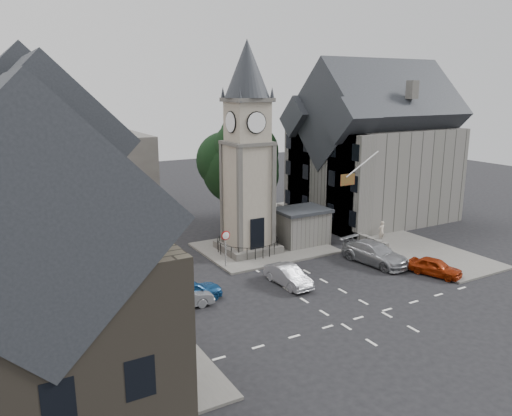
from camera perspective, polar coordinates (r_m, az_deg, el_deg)
ground at (r=33.71m, az=5.68°, el=-8.76°), size 120.00×120.00×0.00m
pavement_west at (r=34.29m, az=-18.11°, el=-8.88°), size 6.00×30.00×0.14m
pavement_east at (r=46.74m, az=12.08°, el=-2.49°), size 6.00×26.00×0.14m
central_island at (r=40.75m, az=0.91°, el=-4.57°), size 10.00×8.00×0.16m
road_markings at (r=29.80m, az=11.92°, el=-12.12°), size 20.00×8.00×0.01m
clock_tower at (r=38.25m, az=-0.98°, el=6.59°), size 4.86×4.86×16.25m
stone_shelter at (r=41.63m, az=5.19°, el=-2.12°), size 4.30×3.30×3.08m
town_tree at (r=43.71m, az=-1.83°, el=5.96°), size 7.20×7.20×10.80m
warning_sign_post at (r=35.88m, az=-3.47°, el=-3.87°), size 0.70×0.19×2.85m
terrace_pink at (r=41.88m, az=-25.64°, el=3.74°), size 8.10×7.60×12.80m
terrace_cream at (r=34.01m, az=-24.56°, el=1.85°), size 8.10×7.60×12.80m
terrace_tudor at (r=26.31m, az=-22.76°, el=-2.01°), size 8.10×7.60×12.00m
building_sw_stone at (r=17.98m, az=-23.55°, el=-12.05°), size 8.60×7.60×10.40m
backdrop_west at (r=54.40m, az=-22.72°, el=3.25°), size 20.00×10.00×8.00m
east_building at (r=50.04m, az=13.25°, el=5.76°), size 14.40×11.40×12.60m
east_boundary_wall at (r=46.38m, az=7.88°, el=-1.95°), size 0.40×16.00×0.90m
flagpole at (r=39.75m, az=12.06°, el=4.93°), size 3.68×0.10×2.74m
car_west_blue at (r=31.12m, az=-7.49°, el=-9.42°), size 4.11×1.93×1.36m
car_west_silver at (r=30.40m, az=-8.59°, el=-10.12°), size 3.94×1.55×1.28m
car_west_grey at (r=32.51m, az=-15.73°, el=-8.91°), size 4.83×4.37×1.25m
car_island_silver at (r=33.40m, az=3.70°, el=-7.73°), size 1.54×4.01×1.30m
car_island_east at (r=38.27m, az=13.43°, el=-5.05°), size 2.99×5.70×1.58m
car_east_red at (r=37.16m, az=19.80°, el=-6.36°), size 2.56×3.89×1.23m
pedestrian at (r=44.08m, az=14.15°, el=-2.53°), size 0.65×0.46×1.70m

